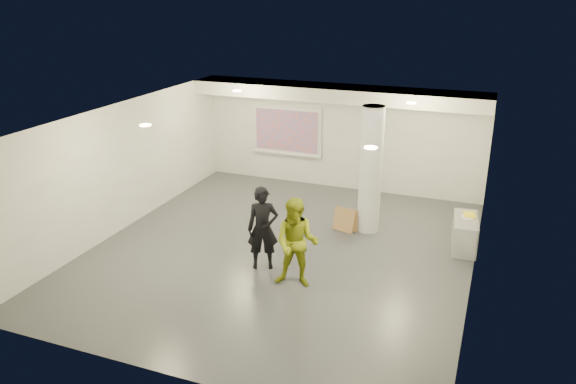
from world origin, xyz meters
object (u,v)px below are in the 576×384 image
at_px(projection_screen, 287,131).
at_px(credenza, 465,234).
at_px(man, 297,243).
at_px(woman, 263,228).
at_px(column, 371,170).

bearing_deg(projection_screen, credenza, -28.19).
xyz_separation_m(projection_screen, man, (2.42, -5.72, -0.63)).
bearing_deg(credenza, projection_screen, 145.93).
bearing_deg(woman, credenza, 8.95).
relative_size(projection_screen, man, 1.18).
bearing_deg(credenza, woman, -153.41).
bearing_deg(credenza, column, 169.02).
bearing_deg(credenza, man, -141.25).
xyz_separation_m(projection_screen, credenza, (5.32, -2.85, -1.17)).
xyz_separation_m(column, credenza, (2.22, -0.20, -1.15)).
xyz_separation_m(projection_screen, woman, (1.52, -5.27, -0.66)).
height_order(column, projection_screen, column).
xyz_separation_m(credenza, man, (-2.90, -2.86, 0.54)).
bearing_deg(column, projection_screen, 139.44).
bearing_deg(column, woman, -121.11).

